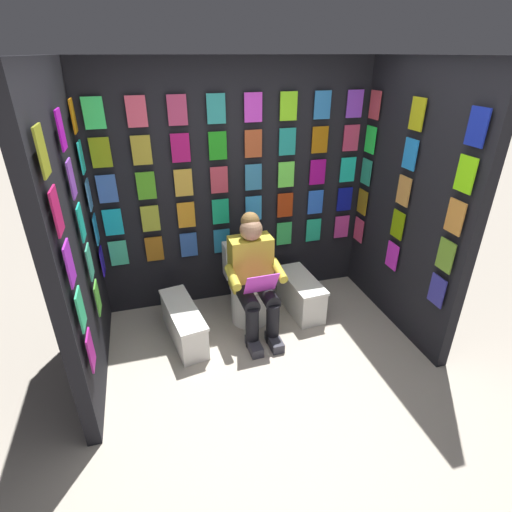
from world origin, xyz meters
name	(u,v)px	position (x,y,z in m)	size (l,w,h in m)	color
ground_plane	(287,401)	(0.00, 0.00, 0.00)	(30.00, 30.00, 0.00)	#B2A899
display_wall_back	(235,189)	(0.00, -1.70, 1.23)	(2.88, 0.14, 2.45)	black
display_wall_left	(409,204)	(-1.44, -0.83, 1.23)	(0.14, 1.65, 2.45)	black
display_wall_right	(73,240)	(1.44, -0.83, 1.23)	(0.14, 1.65, 2.45)	black
toilet	(247,289)	(0.01, -1.21, 0.33)	(0.41, 0.56, 0.77)	white
person_reading	(254,276)	(0.00, -0.99, 0.60)	(0.53, 0.69, 1.19)	gold
comic_longbox_near	(301,294)	(-0.56, -1.16, 0.19)	(0.33, 0.71, 0.38)	white
comic_longbox_far	(184,323)	(0.69, -1.01, 0.18)	(0.39, 0.84, 0.36)	white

